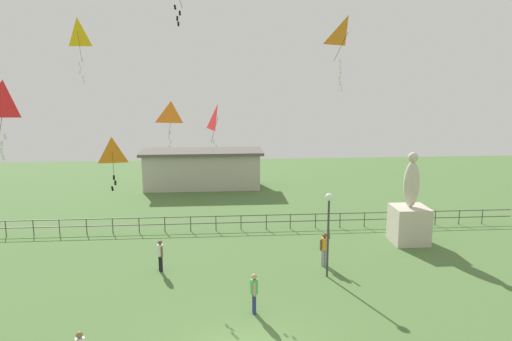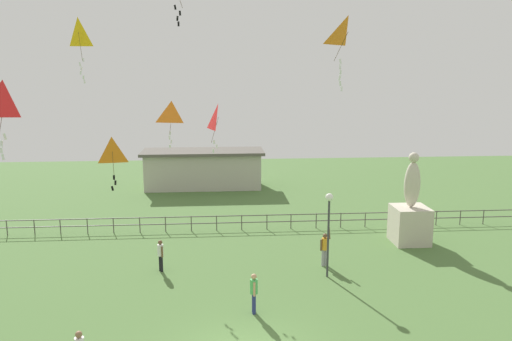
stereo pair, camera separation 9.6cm
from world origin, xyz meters
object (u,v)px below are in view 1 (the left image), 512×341
object	(u,v)px
person_2	(254,291)
kite_3	(218,118)
kite_6	(112,153)
lamppost	(329,216)
kite_1	(78,34)
kite_4	(4,102)
person_0	(324,247)
person_1	(160,254)
statue_monument	(409,216)
kite_0	(348,34)
kite_5	(171,113)

from	to	relation	value
person_2	kite_3	world-z (taller)	kite_3
kite_3	kite_6	distance (m)	6.34
lamppost	kite_6	size ratio (longest dim) A/B	1.86
kite_1	kite_4	distance (m)	10.46
person_0	person_1	size ratio (longest dim) A/B	1.25
kite_6	statue_monument	bearing A→B (deg)	23.92
kite_6	kite_0	bearing A→B (deg)	1.82
statue_monument	kite_0	world-z (taller)	kite_0
lamppost	person_1	bearing A→B (deg)	170.81
statue_monument	person_1	xyz separation A→B (m)	(-13.66, -3.18, -0.63)
kite_1	kite_6	distance (m)	9.17
person_2	kite_5	xyz separation A→B (m)	(-3.66, 6.98, 6.54)
statue_monument	person_0	xyz separation A→B (m)	(-5.57, -3.10, -0.55)
kite_4	person_1	bearing A→B (deg)	58.02
person_0	kite_6	world-z (taller)	kite_6
person_0	kite_6	xyz separation A→B (m)	(-9.39, -3.53, 5.41)
kite_0	kite_4	distance (m)	12.72
person_2	kite_4	world-z (taller)	kite_4
lamppost	kite_0	xyz separation A→B (m)	(0.11, -1.87, 8.02)
person_1	kite_6	world-z (taller)	kite_6
person_1	person_2	xyz separation A→B (m)	(4.20, -4.66, 0.05)
kite_3	person_1	bearing A→B (deg)	-157.39
kite_6	kite_1	bearing A→B (deg)	111.94
kite_5	statue_monument	bearing A→B (deg)	3.74
kite_5	lamppost	bearing A→B (deg)	-25.98
kite_3	kite_4	distance (m)	10.34
kite_1	kite_3	world-z (taller)	kite_1
kite_5	kite_4	bearing A→B (deg)	-117.51
kite_0	kite_5	distance (m)	9.93
kite_0	kite_4	bearing A→B (deg)	-164.91
person_1	kite_6	distance (m)	6.62
person_1	kite_0	bearing A→B (deg)	-21.43
statue_monument	person_0	size ratio (longest dim) A/B	2.64
lamppost	person_2	xyz separation A→B (m)	(-3.73, -3.38, -2.03)
statue_monument	lamppost	distance (m)	7.40
kite_4	person_2	bearing A→B (deg)	12.01
person_1	kite_4	world-z (taller)	kite_4
lamppost	kite_0	distance (m)	8.24
kite_5	kite_3	bearing A→B (deg)	-25.40
kite_3	person_2	bearing A→B (deg)	-77.39
kite_4	kite_5	distance (m)	9.90
statue_monument	kite_6	bearing A→B (deg)	-156.08
kite_4	kite_6	xyz separation A→B (m)	(2.70, 2.95, -2.17)
statue_monument	person_1	bearing A→B (deg)	-166.90
kite_1	person_0	bearing A→B (deg)	-16.25
statue_monument	person_0	distance (m)	6.39
kite_5	kite_6	bearing A→B (deg)	-107.68
kite_3	kite_4	size ratio (longest dim) A/B	0.96
person_0	person_1	world-z (taller)	person_0
person_0	kite_0	world-z (taller)	kite_0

